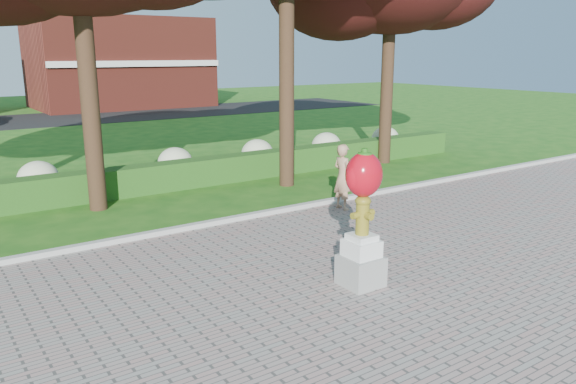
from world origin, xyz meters
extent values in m
plane|color=#1C5515|center=(0.00, 0.00, 0.00)|extent=(100.00, 100.00, 0.00)
cube|color=gray|center=(0.00, -4.00, 0.02)|extent=(40.00, 14.00, 0.04)
cube|color=#ADADA5|center=(0.00, 3.00, 0.07)|extent=(40.00, 0.18, 0.15)
cube|color=#214714|center=(0.00, 7.00, 0.40)|extent=(24.00, 0.70, 0.80)
ellipsoid|color=beige|center=(-3.00, 8.00, 0.55)|extent=(1.10, 1.10, 0.99)
ellipsoid|color=beige|center=(1.00, 8.00, 0.55)|extent=(1.10, 1.10, 0.99)
ellipsoid|color=beige|center=(4.00, 8.00, 0.55)|extent=(1.10, 1.10, 0.99)
ellipsoid|color=beige|center=(7.00, 8.00, 0.55)|extent=(1.10, 1.10, 0.99)
ellipsoid|color=beige|center=(10.00, 8.00, 0.55)|extent=(1.10, 1.10, 0.99)
cube|color=black|center=(0.00, 28.00, 0.01)|extent=(50.00, 8.00, 0.02)
cube|color=maroon|center=(8.00, 34.00, 3.20)|extent=(12.00, 8.00, 6.40)
cylinder|color=black|center=(-2.00, 6.00, 3.08)|extent=(0.44, 0.44, 6.16)
cylinder|color=black|center=(3.50, 5.50, 3.64)|extent=(0.44, 0.44, 7.28)
cylinder|color=black|center=(8.50, 6.50, 2.94)|extent=(0.44, 0.44, 5.88)
cube|color=gray|center=(0.23, -1.51, 0.30)|extent=(0.65, 0.65, 0.51)
cube|color=silver|center=(0.23, -1.51, 0.70)|extent=(0.52, 0.52, 0.29)
cube|color=silver|center=(0.23, -1.51, 0.89)|extent=(0.42, 0.42, 0.10)
cylinder|color=olive|center=(0.23, -1.51, 1.23)|extent=(0.23, 0.23, 0.58)
ellipsoid|color=olive|center=(0.23, -1.51, 1.52)|extent=(0.27, 0.27, 0.19)
cylinder|color=olive|center=(0.06, -1.51, 1.29)|extent=(0.12, 0.11, 0.11)
cylinder|color=olive|center=(0.39, -1.51, 1.29)|extent=(0.12, 0.11, 0.11)
cylinder|color=olive|center=(0.23, -1.66, 1.29)|extent=(0.12, 0.12, 0.12)
cylinder|color=olive|center=(0.23, -1.51, 1.60)|extent=(0.08, 0.08, 0.05)
ellipsoid|color=#B30917|center=(0.23, -1.51, 1.96)|extent=(0.64, 0.58, 0.75)
ellipsoid|color=#B30917|center=(0.04, -1.51, 1.94)|extent=(0.32, 0.32, 0.48)
ellipsoid|color=#B30917|center=(0.41, -1.51, 1.94)|extent=(0.32, 0.32, 0.48)
cylinder|color=#246316|center=(0.23, -1.51, 2.33)|extent=(0.10, 0.10, 0.12)
ellipsoid|color=#246316|center=(0.23, -1.51, 2.30)|extent=(0.25, 0.25, 0.08)
imported|color=tan|center=(3.07, 2.38, 0.87)|extent=(0.41, 0.61, 1.66)
camera|label=1|loc=(-5.85, -8.16, 3.88)|focal=35.00mm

